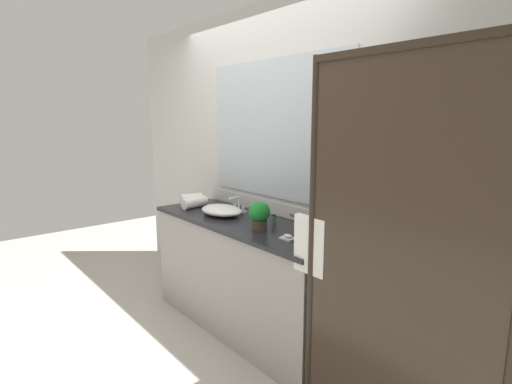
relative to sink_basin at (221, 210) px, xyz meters
name	(u,v)px	position (x,y,z in m)	size (l,w,h in m)	color
ground_plane	(244,327)	(0.27, 0.02, -0.94)	(8.00, 8.00, 0.00)	#B7B2A8
wall_back_with_mirror	(276,165)	(0.27, 0.36, 0.37)	(4.40, 0.06, 2.60)	silver
vanity_cabinet	(245,275)	(0.27, 0.03, -0.49)	(1.80, 0.58, 0.90)	#9E9993
shower_enclosure	(372,252)	(1.54, -0.17, 0.09)	(1.20, 0.59, 2.00)	#2D2319
sink_basin	(221,210)	(0.00, 0.00, 0.00)	(0.40, 0.29, 0.08)	white
faucet	(238,207)	(0.00, 0.17, 0.00)	(0.17, 0.12, 0.14)	silver
potted_plant	(260,214)	(0.54, -0.05, 0.07)	(0.15, 0.15, 0.20)	#473828
soap_dish	(288,237)	(0.84, -0.06, -0.03)	(0.10, 0.07, 0.04)	silver
amenity_bottle_lotion	(311,243)	(1.07, -0.09, 0.00)	(0.03, 0.03, 0.08)	white
amenity_bottle_body_wash	(337,233)	(1.03, 0.21, 0.00)	(0.03, 0.03, 0.08)	silver
amenity_bottle_conditioner	(274,220)	(0.50, 0.12, 0.00)	(0.03, 0.03, 0.08)	#4C7056
rolled_towel_near_edge	(192,199)	(-0.49, 0.01, 0.01)	(0.11, 0.11, 0.19)	white
rolled_towel_middle	(195,203)	(-0.38, -0.02, 0.01)	(0.09, 0.09, 0.24)	white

